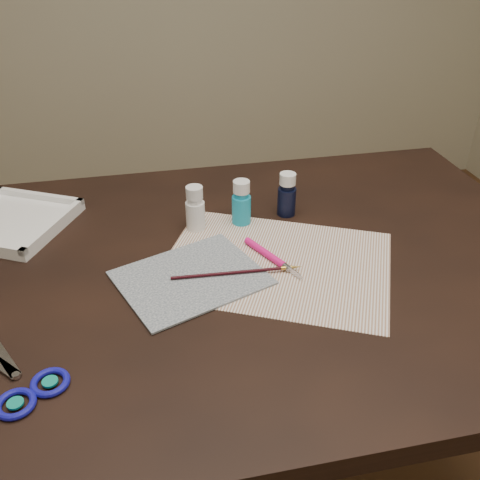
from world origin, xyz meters
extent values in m
cube|color=black|center=(0.00, 0.00, 0.38)|extent=(1.30, 0.90, 0.75)
cube|color=white|center=(0.07, -0.02, 0.75)|extent=(0.52, 0.48, 0.00)
cube|color=#102136|center=(-0.10, -0.04, 0.75)|extent=(0.31, 0.28, 0.00)
cylinder|color=white|center=(-0.07, 0.14, 0.80)|extent=(0.04, 0.04, 0.10)
cylinder|color=#189FC3|center=(0.03, 0.15, 0.80)|extent=(0.04, 0.04, 0.10)
cylinder|color=black|center=(0.14, 0.16, 0.80)|extent=(0.05, 0.05, 0.10)
cube|color=white|center=(-0.45, 0.23, 0.76)|extent=(0.30, 0.30, 0.03)
camera|label=1|loc=(-0.18, -0.83, 1.33)|focal=40.00mm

